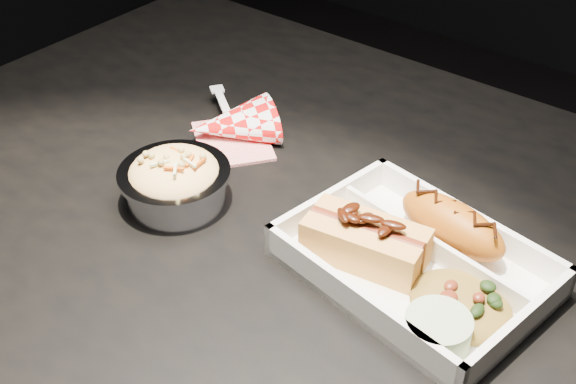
% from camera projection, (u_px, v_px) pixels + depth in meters
% --- Properties ---
extents(dining_table, '(1.20, 0.80, 0.75)m').
position_uv_depth(dining_table, '(320.00, 281.00, 0.85)').
color(dining_table, black).
rests_on(dining_table, ground).
extents(food_tray, '(0.28, 0.22, 0.04)m').
position_uv_depth(food_tray, '(415.00, 266.00, 0.73)').
color(food_tray, white).
rests_on(food_tray, dining_table).
extents(fried_pastry, '(0.13, 0.07, 0.05)m').
position_uv_depth(fried_pastry, '(452.00, 225.00, 0.74)').
color(fried_pastry, '#AE5811').
rests_on(fried_pastry, food_tray).
extents(hotdog, '(0.13, 0.08, 0.06)m').
position_uv_depth(hotdog, '(365.00, 239.00, 0.72)').
color(hotdog, '#E19F4C').
rests_on(hotdog, food_tray).
extents(fried_rice_mound, '(0.12, 0.10, 0.03)m').
position_uv_depth(fried_rice_mound, '(462.00, 297.00, 0.67)').
color(fried_rice_mound, olive).
rests_on(fried_rice_mound, food_tray).
extents(cupcake_liner, '(0.06, 0.06, 0.03)m').
position_uv_depth(cupcake_liner, '(437.00, 331.00, 0.64)').
color(cupcake_liner, '#A6BC8E').
rests_on(cupcake_liner, food_tray).
extents(foil_coleslaw_cup, '(0.13, 0.13, 0.07)m').
position_uv_depth(foil_coleslaw_cup, '(175.00, 179.00, 0.81)').
color(foil_coleslaw_cup, silver).
rests_on(foil_coleslaw_cup, dining_table).
extents(napkin_fork, '(0.17, 0.15, 0.10)m').
position_uv_depth(napkin_fork, '(231.00, 125.00, 0.92)').
color(napkin_fork, red).
rests_on(napkin_fork, dining_table).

